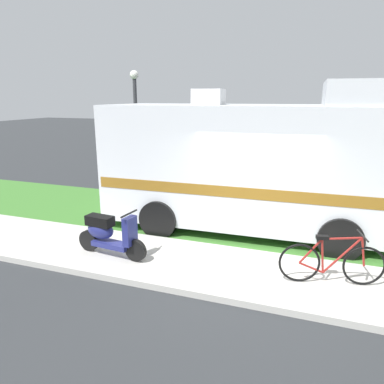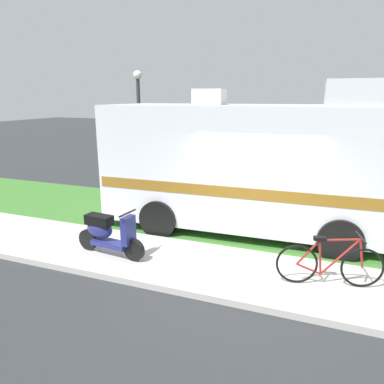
{
  "view_description": "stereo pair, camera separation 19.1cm",
  "coord_description": "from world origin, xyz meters",
  "px_view_note": "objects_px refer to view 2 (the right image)",
  "views": [
    {
      "loc": [
        1.16,
        -7.14,
        3.2
      ],
      "look_at": [
        -1.49,
        0.3,
        1.1
      ],
      "focal_mm": 33.52,
      "sensor_mm": 36.0,
      "label": 1
    },
    {
      "loc": [
        1.34,
        -7.08,
        3.2
      ],
      "look_at": [
        -1.49,
        0.3,
        1.1
      ],
      "focal_mm": 33.52,
      "sensor_mm": 36.0,
      "label": 2
    }
  ],
  "objects_px": {
    "motorhome_rv": "(254,163)",
    "bicycle": "(329,264)",
    "scooter": "(107,233)",
    "street_lamp_post": "(139,120)",
    "pickup_truck_near": "(271,163)",
    "pickup_truck_far": "(195,145)"
  },
  "relations": [
    {
      "from": "motorhome_rv",
      "to": "bicycle",
      "type": "distance_m",
      "value": 3.26
    },
    {
      "from": "scooter",
      "to": "bicycle",
      "type": "height_order",
      "value": "scooter"
    },
    {
      "from": "motorhome_rv",
      "to": "street_lamp_post",
      "type": "bearing_deg",
      "value": 151.94
    },
    {
      "from": "scooter",
      "to": "street_lamp_post",
      "type": "distance_m",
      "value": 5.73
    },
    {
      "from": "motorhome_rv",
      "to": "scooter",
      "type": "bearing_deg",
      "value": -130.73
    },
    {
      "from": "motorhome_rv",
      "to": "bicycle",
      "type": "xyz_separation_m",
      "value": [
        1.82,
        -2.44,
        -1.17
      ]
    },
    {
      "from": "bicycle",
      "to": "street_lamp_post",
      "type": "bearing_deg",
      "value": 142.33
    },
    {
      "from": "pickup_truck_near",
      "to": "motorhome_rv",
      "type": "bearing_deg",
      "value": -86.88
    },
    {
      "from": "bicycle",
      "to": "street_lamp_post",
      "type": "distance_m",
      "value": 8.02
    },
    {
      "from": "motorhome_rv",
      "to": "street_lamp_post",
      "type": "xyz_separation_m",
      "value": [
        -4.34,
        2.31,
        0.78
      ]
    },
    {
      "from": "pickup_truck_near",
      "to": "scooter",
      "type": "bearing_deg",
      "value": -106.55
    },
    {
      "from": "scooter",
      "to": "street_lamp_post",
      "type": "relative_size",
      "value": 0.4
    },
    {
      "from": "scooter",
      "to": "pickup_truck_near",
      "type": "distance_m",
      "value": 7.4
    },
    {
      "from": "bicycle",
      "to": "pickup_truck_near",
      "type": "distance_m",
      "value": 7.12
    },
    {
      "from": "street_lamp_post",
      "to": "pickup_truck_far",
      "type": "bearing_deg",
      "value": 91.42
    },
    {
      "from": "pickup_truck_near",
      "to": "street_lamp_post",
      "type": "relative_size",
      "value": 1.35
    },
    {
      "from": "pickup_truck_near",
      "to": "bicycle",
      "type": "bearing_deg",
      "value": -73.18
    },
    {
      "from": "motorhome_rv",
      "to": "bicycle",
      "type": "height_order",
      "value": "motorhome_rv"
    },
    {
      "from": "bicycle",
      "to": "street_lamp_post",
      "type": "height_order",
      "value": "street_lamp_post"
    },
    {
      "from": "pickup_truck_far",
      "to": "pickup_truck_near",
      "type": "bearing_deg",
      "value": -40.18
    },
    {
      "from": "pickup_truck_far",
      "to": "street_lamp_post",
      "type": "height_order",
      "value": "street_lamp_post"
    },
    {
      "from": "motorhome_rv",
      "to": "street_lamp_post",
      "type": "distance_m",
      "value": 4.98
    }
  ]
}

